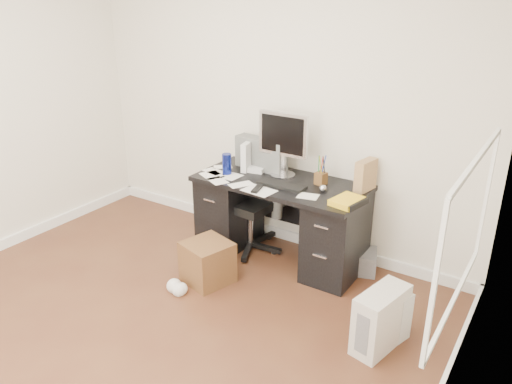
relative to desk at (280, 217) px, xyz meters
The scene contains 18 objects.
ground 1.73m from the desk, 100.29° to the right, with size 4.00×4.00×0.00m, color #492417.
room_shell 2.07m from the desk, 99.37° to the right, with size 4.02×4.02×2.71m.
desk is the anchor object (origin of this frame).
loose_papers 0.41m from the desk, 165.47° to the right, with size 1.10×0.60×0.00m, color silver, non-canonical shape.
lcd_monitor 0.65m from the desk, 112.31° to the left, with size 0.47×0.27×0.59m, color #B5B5B9, non-canonical shape.
keyboard 0.38m from the desk, 58.16° to the right, with size 0.43×0.15×0.02m, color black.
computer_mouse 0.57m from the desk, ahead, with size 0.06×0.06×0.06m, color #B5B5B9.
travel_mug 0.68m from the desk, 167.93° to the right, with size 0.08×0.08×0.19m, color navy.
white_binder 0.64m from the desk, 166.39° to the left, with size 0.11×0.23×0.26m, color silver.
magazine_file 0.86m from the desk, 15.35° to the left, with size 0.11×0.22×0.26m, color #916846.
pen_cup 0.59m from the desk, 19.32° to the left, with size 0.11×0.11×0.26m, color #543518, non-canonical shape.
yellow_book 0.80m from the desk, 12.69° to the right, with size 0.20×0.26×0.05m, color yellow.
paper_remote 0.47m from the desk, 97.24° to the right, with size 0.26×0.21×0.02m, color silver, non-canonical shape.
office_chair 0.35m from the desk, behind, with size 0.59×0.59×1.04m, color #4B4D4B, non-canonical shape.
pc_tower 1.41m from the desk, 30.42° to the right, with size 0.19×0.44×0.44m, color beige.
shopping_bag 1.34m from the desk, 23.19° to the right, with size 0.26×0.19×0.36m, color silver.
wicker_basket 0.77m from the desk, 114.16° to the right, with size 0.35×0.35×0.35m, color #4A2A16.
desk_printer 0.77m from the desk, 13.56° to the left, with size 0.32×0.26×0.19m, color slate.
Camera 1 is at (2.31, -1.87, 2.29)m, focal length 35.00 mm.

